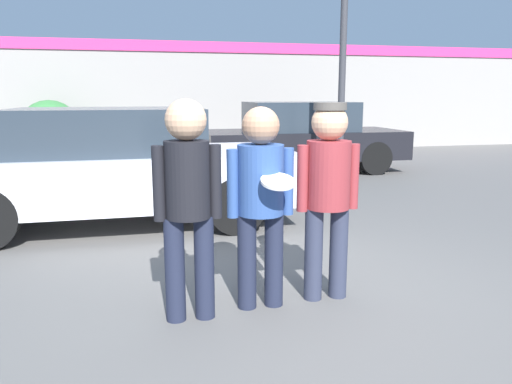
{
  "coord_description": "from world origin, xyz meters",
  "views": [
    {
      "loc": [
        -1.29,
        -3.83,
        1.68
      ],
      "look_at": [
        -0.39,
        0.0,
        0.91
      ],
      "focal_mm": 35.0,
      "sensor_mm": 36.0,
      "label": 1
    }
  ],
  "objects_px": {
    "person_right": "(328,184)",
    "person_middle_with_frisbee": "(261,192)",
    "person_left": "(188,193)",
    "parked_car_far": "(302,137)",
    "parked_car_near": "(116,166)",
    "shrub": "(51,130)"
  },
  "relations": [
    {
      "from": "parked_car_near",
      "to": "parked_car_far",
      "type": "relative_size",
      "value": 1.04
    },
    {
      "from": "person_left",
      "to": "person_right",
      "type": "bearing_deg",
      "value": 7.14
    },
    {
      "from": "person_right",
      "to": "parked_car_near",
      "type": "distance_m",
      "value": 3.43
    },
    {
      "from": "person_middle_with_frisbee",
      "to": "person_right",
      "type": "height_order",
      "value": "person_right"
    },
    {
      "from": "person_middle_with_frisbee",
      "to": "parked_car_far",
      "type": "relative_size",
      "value": 0.37
    },
    {
      "from": "person_left",
      "to": "person_right",
      "type": "relative_size",
      "value": 1.02
    },
    {
      "from": "parked_car_near",
      "to": "person_middle_with_frisbee",
      "type": "bearing_deg",
      "value": -68.12
    },
    {
      "from": "person_middle_with_frisbee",
      "to": "parked_car_near",
      "type": "distance_m",
      "value": 3.22
    },
    {
      "from": "person_right",
      "to": "shrub",
      "type": "bearing_deg",
      "value": 109.96
    },
    {
      "from": "parked_car_far",
      "to": "person_left",
      "type": "bearing_deg",
      "value": -114.7
    },
    {
      "from": "parked_car_near",
      "to": "parked_car_far",
      "type": "bearing_deg",
      "value": 45.23
    },
    {
      "from": "person_right",
      "to": "person_middle_with_frisbee",
      "type": "bearing_deg",
      "value": -175.34
    },
    {
      "from": "person_left",
      "to": "shrub",
      "type": "relative_size",
      "value": 1.07
    },
    {
      "from": "person_middle_with_frisbee",
      "to": "shrub",
      "type": "height_order",
      "value": "person_middle_with_frisbee"
    },
    {
      "from": "person_middle_with_frisbee",
      "to": "parked_car_near",
      "type": "relative_size",
      "value": 0.35
    },
    {
      "from": "person_right",
      "to": "shrub",
      "type": "distance_m",
      "value": 10.77
    },
    {
      "from": "parked_car_far",
      "to": "parked_car_near",
      "type": "bearing_deg",
      "value": -134.77
    },
    {
      "from": "person_middle_with_frisbee",
      "to": "shrub",
      "type": "distance_m",
      "value": 10.63
    },
    {
      "from": "person_right",
      "to": "shrub",
      "type": "height_order",
      "value": "person_right"
    },
    {
      "from": "shrub",
      "to": "parked_car_far",
      "type": "bearing_deg",
      "value": -30.38
    },
    {
      "from": "person_left",
      "to": "shrub",
      "type": "bearing_deg",
      "value": 103.86
    },
    {
      "from": "person_left",
      "to": "person_middle_with_frisbee",
      "type": "bearing_deg",
      "value": 9.6
    }
  ]
}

